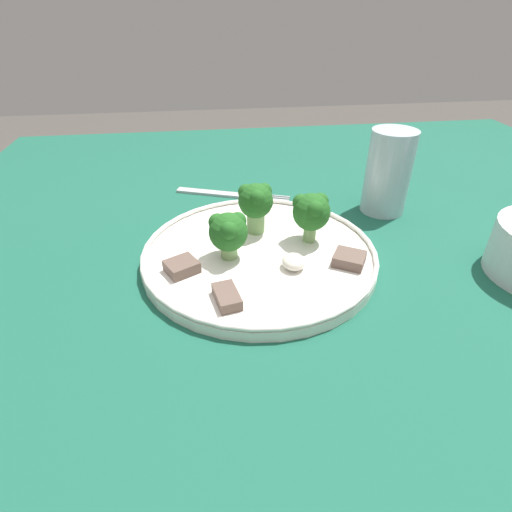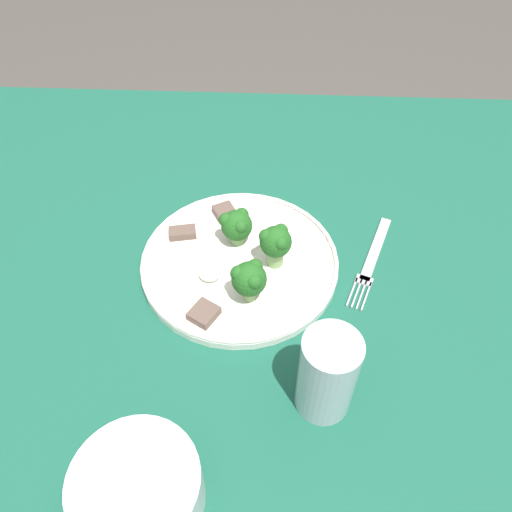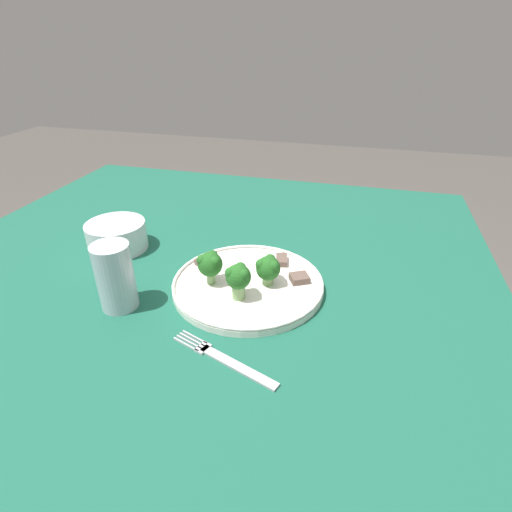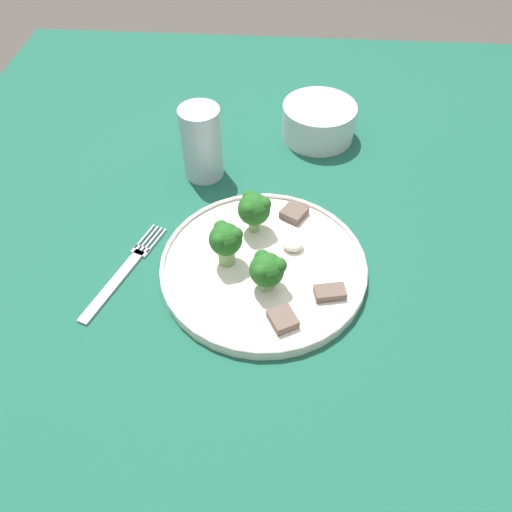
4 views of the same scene
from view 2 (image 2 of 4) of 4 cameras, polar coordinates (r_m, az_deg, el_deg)
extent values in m
plane|color=#4C4742|center=(1.33, -2.41, -26.13)|extent=(8.00, 8.00, 0.00)
cube|color=#195642|center=(0.67, -4.35, -9.32)|extent=(1.21, 1.18, 0.03)
cylinder|color=brown|center=(1.37, 22.24, 1.01)|extent=(0.06, 0.06, 0.70)
cylinder|color=brown|center=(1.42, -23.53, 2.55)|extent=(0.06, 0.06, 0.70)
cylinder|color=white|center=(0.72, -1.86, -0.81)|extent=(0.28, 0.28, 0.01)
torus|color=white|center=(0.71, -1.88, -0.34)|extent=(0.28, 0.28, 0.01)
cube|color=#B2B2B7|center=(0.77, 13.53, 0.83)|extent=(0.06, 0.13, 0.00)
cube|color=#B2B2B7|center=(0.72, 12.23, -2.79)|extent=(0.03, 0.02, 0.00)
cube|color=#B2B2B7|center=(0.70, 10.90, -4.07)|extent=(0.02, 0.05, 0.00)
cube|color=#B2B2B7|center=(0.70, 11.42, -4.23)|extent=(0.02, 0.05, 0.00)
cube|color=#B2B2B7|center=(0.70, 11.95, -4.40)|extent=(0.02, 0.05, 0.00)
cube|color=#B2B2B7|center=(0.70, 12.47, -4.56)|extent=(0.02, 0.05, 0.00)
cylinder|color=silver|center=(0.55, -13.29, -24.58)|extent=(0.13, 0.13, 0.06)
cylinder|color=silver|center=(0.56, -13.20, -24.72)|extent=(0.11, 0.11, 0.05)
cylinder|color=#B2C1CC|center=(0.56, 8.12, -13.29)|extent=(0.06, 0.06, 0.12)
cylinder|color=silver|center=(0.58, 7.86, -14.43)|extent=(0.05, 0.05, 0.07)
cylinder|color=#7FA866|center=(0.74, -2.17, 2.14)|extent=(0.02, 0.02, 0.02)
sphere|color=#215B1E|center=(0.72, -2.22, 3.52)|extent=(0.05, 0.05, 0.05)
sphere|color=#215B1E|center=(0.71, -3.34, 4.14)|extent=(0.02, 0.02, 0.02)
sphere|color=#215B1E|center=(0.70, -1.76, 3.42)|extent=(0.02, 0.02, 0.02)
sphere|color=#215B1E|center=(0.72, -1.64, 4.74)|extent=(0.02, 0.02, 0.02)
cylinder|color=#7FA866|center=(0.66, -0.77, -4.19)|extent=(0.02, 0.02, 0.02)
sphere|color=#215B1E|center=(0.64, -0.79, -2.65)|extent=(0.05, 0.05, 0.05)
sphere|color=#215B1E|center=(0.63, -2.06, -2.00)|extent=(0.02, 0.02, 0.02)
sphere|color=#215B1E|center=(0.63, -0.22, -2.92)|extent=(0.02, 0.02, 0.02)
sphere|color=#215B1E|center=(0.64, -0.13, -1.24)|extent=(0.02, 0.02, 0.02)
cylinder|color=#7FA866|center=(0.70, 2.19, -0.03)|extent=(0.02, 0.02, 0.03)
sphere|color=#215B1E|center=(0.68, 2.26, 1.64)|extent=(0.04, 0.04, 0.04)
sphere|color=#215B1E|center=(0.67, 1.15, 2.27)|extent=(0.02, 0.02, 0.02)
sphere|color=#215B1E|center=(0.67, 2.85, 1.49)|extent=(0.02, 0.02, 0.02)
sphere|color=#215B1E|center=(0.68, 2.86, 2.91)|extent=(0.02, 0.02, 0.02)
cube|color=brown|center=(0.75, -8.40, 2.66)|extent=(0.04, 0.03, 0.01)
cube|color=brown|center=(0.65, -5.98, -6.55)|extent=(0.05, 0.05, 0.01)
cube|color=brown|center=(0.78, -3.59, 5.00)|extent=(0.04, 0.04, 0.01)
ellipsoid|color=silver|center=(0.69, -5.32, -2.04)|extent=(0.03, 0.03, 0.02)
camera|label=1|loc=(0.75, -36.55, 17.58)|focal=28.00mm
camera|label=3|loc=(0.86, 49.26, 26.20)|focal=28.00mm
camera|label=4|loc=(0.92, -2.09, 47.08)|focal=35.00mm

